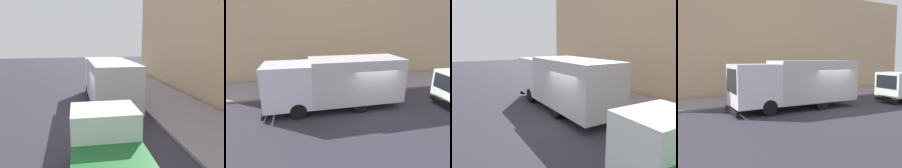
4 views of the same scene
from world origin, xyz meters
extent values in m
plane|color=#34313D|center=(0.00, 0.00, 0.00)|extent=(80.00, 80.00, 0.00)
cube|color=gray|center=(5.17, 0.00, 0.07)|extent=(4.35, 30.00, 0.14)
cube|color=tan|center=(7.85, 0.00, 4.70)|extent=(0.50, 30.00, 9.40)
cube|color=white|center=(1.00, 4.98, 1.67)|extent=(2.51, 2.62, 2.43)
cube|color=black|center=(1.01, 6.26, 1.96)|extent=(2.10, 0.07, 1.36)
cube|color=silver|center=(0.99, 0.90, 1.76)|extent=(2.52, 5.55, 2.61)
cube|color=black|center=(1.01, 6.34, 0.25)|extent=(2.41, 0.13, 0.24)
cylinder|color=black|center=(-0.10, 4.46, 0.46)|extent=(0.30, 0.91, 0.91)
cylinder|color=black|center=(2.11, 4.45, 0.46)|extent=(0.30, 0.91, 0.91)
cylinder|color=black|center=(-0.11, 0.90, 0.46)|extent=(0.30, 0.91, 0.91)
cylinder|color=black|center=(2.10, 0.90, 0.46)|extent=(0.30, 0.91, 0.91)
cube|color=white|center=(-0.39, -5.28, 1.34)|extent=(2.21, 1.71, 1.72)
cube|color=black|center=(-0.37, -4.48, 1.54)|extent=(1.83, 0.11, 0.96)
cube|color=black|center=(-0.37, -4.40, 0.26)|extent=(2.09, 0.17, 0.24)
cylinder|color=black|center=(0.54, -5.64, 0.48)|extent=(0.32, 0.97, 0.96)
cylinder|color=#423D4A|center=(3.66, 4.58, 0.59)|extent=(0.40, 0.40, 0.90)
cylinder|color=#315F9B|center=(3.66, 4.58, 1.32)|extent=(0.53, 0.53, 0.55)
sphere|color=brown|center=(3.66, 4.58, 1.71)|extent=(0.22, 0.22, 0.22)
cone|color=orange|center=(3.23, 5.59, 0.48)|extent=(0.47, 0.47, 0.67)
camera|label=1|loc=(-1.41, -12.06, 4.44)|focal=35.08mm
camera|label=2|loc=(-9.26, 4.32, 4.88)|focal=28.85mm
camera|label=3|loc=(-5.15, -8.42, 3.95)|focal=33.61mm
camera|label=4|loc=(-12.58, 9.67, 3.20)|focal=39.19mm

